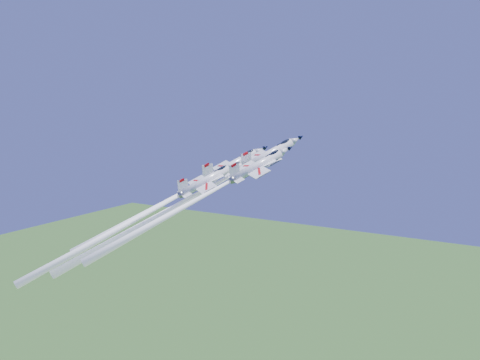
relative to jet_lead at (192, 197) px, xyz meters
The scene contains 4 objects.
jet_lead is the anchor object (origin of this frame).
jet_left 6.65m from the jet_lead, 148.75° to the left, with size 22.63×31.19×30.64m.
jet_right 5.59m from the jet_lead, 40.99° to the right, with size 21.65×30.10×30.04m.
jet_slot 11.38m from the jet_lead, 123.39° to the right, with size 22.31×31.21×32.26m.
Camera 1 is at (56.01, -95.69, 101.42)m, focal length 40.00 mm.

